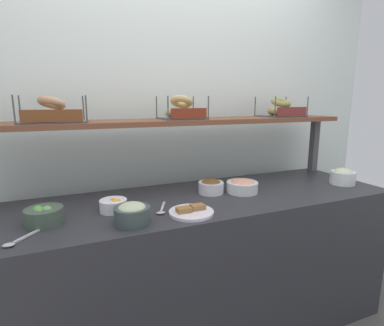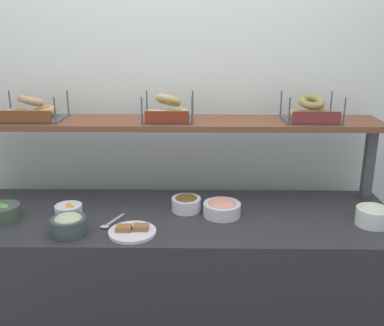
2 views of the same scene
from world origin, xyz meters
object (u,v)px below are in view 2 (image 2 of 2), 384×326
(bowl_veggie_mix, at_px, (3,212))
(serving_plate_white, at_px, (132,231))
(bowl_tuna_salad, at_px, (69,224))
(bowl_lox_spread, at_px, (222,208))
(serving_spoon_near_plate, at_px, (110,223))
(bagel_basket_plain, at_px, (168,111))
(bowl_chocolate_spread, at_px, (186,203))
(bagel_basket_everything, at_px, (311,112))
(bowl_fruit_salad, at_px, (69,210))
(bagel_basket_sesame, at_px, (31,111))
(bowl_scallion_spread, at_px, (373,215))

(bowl_veggie_mix, bearing_deg, serving_plate_white, -12.17)
(bowl_tuna_salad, relative_size, bowl_lox_spread, 0.86)
(bowl_lox_spread, relative_size, serving_plate_white, 0.85)
(serving_plate_white, distance_m, serving_spoon_near_plate, 0.15)
(serving_plate_white, height_order, bagel_basket_plain, bagel_basket_plain)
(bowl_chocolate_spread, relative_size, serving_spoon_near_plate, 0.91)
(bowl_lox_spread, distance_m, bagel_basket_everything, 0.70)
(bowl_veggie_mix, bearing_deg, bowl_fruit_salad, 7.81)
(bowl_veggie_mix, relative_size, bagel_basket_sesame, 0.49)
(bowl_scallion_spread, xyz_separation_m, bagel_basket_sesame, (-1.73, 0.37, 0.42))
(bowl_veggie_mix, bearing_deg, bagel_basket_plain, 23.40)
(bowl_veggie_mix, bearing_deg, serving_spoon_near_plate, -5.50)
(bagel_basket_sesame, bearing_deg, bagel_basket_everything, -0.02)
(bowl_tuna_salad, height_order, bagel_basket_everything, bagel_basket_everything)
(bowl_veggie_mix, height_order, bagel_basket_everything, bagel_basket_everything)
(bowl_tuna_salad, distance_m, bagel_basket_plain, 0.78)
(bowl_veggie_mix, xyz_separation_m, serving_plate_white, (0.65, -0.14, -0.03))
(bowl_scallion_spread, distance_m, bowl_veggie_mix, 1.79)
(bowl_lox_spread, height_order, serving_spoon_near_plate, bowl_lox_spread)
(bowl_veggie_mix, height_order, bagel_basket_plain, bagel_basket_plain)
(bowl_veggie_mix, bearing_deg, bowl_scallion_spread, -1.01)
(bowl_chocolate_spread, xyz_separation_m, bagel_basket_plain, (-0.10, 0.22, 0.44))
(serving_spoon_near_plate, xyz_separation_m, bagel_basket_sesame, (-0.47, 0.39, 0.47))
(bowl_tuna_salad, xyz_separation_m, bowl_chocolate_spread, (0.53, 0.27, -0.01))
(bowl_tuna_salad, height_order, bagel_basket_plain, bagel_basket_plain)
(bowl_fruit_salad, bearing_deg, bagel_basket_everything, 13.51)
(bagel_basket_everything, bearing_deg, bagel_basket_sesame, 179.98)
(bowl_veggie_mix, height_order, bagel_basket_sesame, bagel_basket_sesame)
(serving_spoon_near_plate, xyz_separation_m, bagel_basket_plain, (0.26, 0.39, 0.47))
(bowl_chocolate_spread, relative_size, bagel_basket_plain, 0.55)
(bowl_lox_spread, bearing_deg, serving_plate_white, -153.65)
(bagel_basket_sesame, height_order, bagel_basket_plain, bagel_basket_plain)
(bowl_fruit_salad, distance_m, bowl_veggie_mix, 0.31)
(bowl_chocolate_spread, relative_size, bagel_basket_everything, 0.52)
(serving_plate_white, bearing_deg, bowl_fruit_salad, 151.84)
(bowl_tuna_salad, bearing_deg, serving_spoon_near_plate, 29.49)
(bowl_scallion_spread, relative_size, bowl_veggie_mix, 0.96)
(bowl_veggie_mix, xyz_separation_m, bagel_basket_plain, (0.79, 0.34, 0.44))
(bowl_veggie_mix, bearing_deg, bagel_basket_everything, 12.38)
(bowl_fruit_salad, bearing_deg, serving_plate_white, -28.16)
(bowl_lox_spread, height_order, bowl_scallion_spread, bowl_scallion_spread)
(bowl_scallion_spread, xyz_separation_m, bowl_veggie_mix, (-1.79, 0.03, -0.01))
(bowl_tuna_salad, height_order, bagel_basket_sesame, bagel_basket_sesame)
(bowl_chocolate_spread, distance_m, bowl_fruit_salad, 0.59)
(bagel_basket_sesame, distance_m, bagel_basket_everything, 1.49)
(bowl_chocolate_spread, bearing_deg, bowl_veggie_mix, -171.99)
(bowl_chocolate_spread, bearing_deg, bowl_fruit_salad, -171.89)
(bowl_scallion_spread, relative_size, bowl_fruit_salad, 1.17)
(bowl_scallion_spread, distance_m, serving_plate_white, 1.14)
(bowl_fruit_salad, bearing_deg, bowl_tuna_salad, -74.03)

